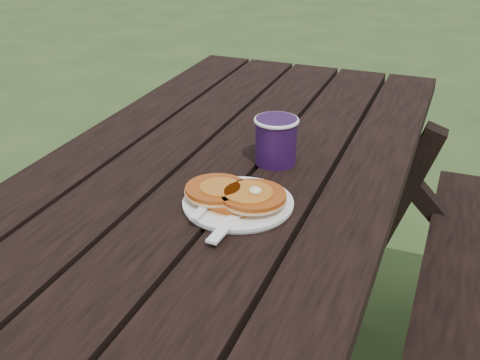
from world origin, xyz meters
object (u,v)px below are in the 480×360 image
(plate, at_px, (238,204))
(pancake_stack, at_px, (236,195))
(coffee_cup, at_px, (276,138))
(picnic_table, at_px, (205,334))

(plate, height_order, pancake_stack, pancake_stack)
(plate, bearing_deg, coffee_cup, 88.82)
(pancake_stack, height_order, coffee_cup, coffee_cup)
(picnic_table, height_order, pancake_stack, pancake_stack)
(plate, relative_size, pancake_stack, 1.05)
(picnic_table, bearing_deg, pancake_stack, -30.67)
(picnic_table, distance_m, coffee_cup, 0.48)
(picnic_table, xyz_separation_m, pancake_stack, (0.10, -0.06, 0.41))
(coffee_cup, bearing_deg, pancake_stack, -92.13)
(pancake_stack, relative_size, coffee_cup, 1.90)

